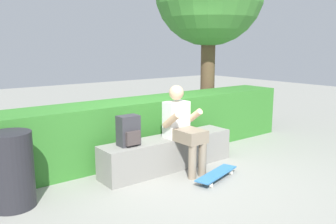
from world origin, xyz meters
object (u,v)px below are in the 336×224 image
object	(u,v)px
bench_main	(168,153)
skateboard_near_person	(217,174)
person_skater	(183,126)
backpack_on_bench	(129,131)
trash_bin	(11,170)

from	to	relation	value
bench_main	skateboard_near_person	world-z (taller)	bench_main
person_skater	backpack_on_bench	distance (m)	0.78
person_skater	trash_bin	xyz separation A→B (m)	(-2.22, 0.26, -0.23)
skateboard_near_person	backpack_on_bench	distance (m)	1.30
bench_main	person_skater	distance (m)	0.49
person_skater	backpack_on_bench	world-z (taller)	person_skater
bench_main	skateboard_near_person	bearing A→B (deg)	-72.63
skateboard_near_person	trash_bin	world-z (taller)	trash_bin
bench_main	backpack_on_bench	bearing A→B (deg)	-179.19
bench_main	trash_bin	distance (m)	2.13
bench_main	person_skater	xyz separation A→B (m)	(0.09, -0.21, 0.43)
person_skater	trash_bin	distance (m)	2.24
skateboard_near_person	trash_bin	size ratio (longest dim) A/B	0.97
bench_main	trash_bin	xyz separation A→B (m)	(-2.12, 0.05, 0.19)
skateboard_near_person	person_skater	bearing A→B (deg)	104.75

